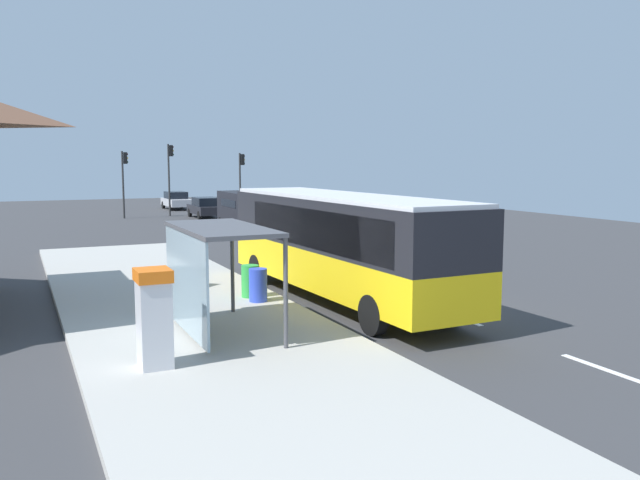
{
  "coord_description": "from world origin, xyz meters",
  "views": [
    {
      "loc": [
        -10.42,
        -15.35,
        4.2
      ],
      "look_at": [
        -1.0,
        5.01,
        1.5
      ],
      "focal_mm": 37.16,
      "sensor_mm": 36.0,
      "label": 1
    }
  ],
  "objects": [
    {
      "name": "bus",
      "position": [
        -1.71,
        2.03,
        1.84
      ],
      "size": [
        2.87,
        11.09,
        3.21
      ],
      "color": "yellow",
      "rests_on": "ground"
    },
    {
      "name": "recycling_bin_green",
      "position": [
        -4.2,
        3.02,
        0.66
      ],
      "size": [
        0.52,
        0.52,
        0.95
      ],
      "primitive_type": "cylinder",
      "color": "green",
      "rests_on": "sidewalk_platform"
    },
    {
      "name": "lane_stripe_seg_3",
      "position": [
        0.25,
        9.0,
        0.01
      ],
      "size": [
        0.16,
        2.2,
        0.01
      ],
      "primitive_type": "cube",
      "color": "silver",
      "rests_on": "ground"
    },
    {
      "name": "lane_stripe_seg_2",
      "position": [
        0.25,
        4.0,
        0.01
      ],
      "size": [
        0.16,
        2.2,
        0.01
      ],
      "primitive_type": "cube",
      "color": "silver",
      "rests_on": "ground"
    },
    {
      "name": "lane_stripe_seg_5",
      "position": [
        0.25,
        19.0,
        0.01
      ],
      "size": [
        0.16,
        2.2,
        0.01
      ],
      "primitive_type": "cube",
      "color": "silver",
      "rests_on": "ground"
    },
    {
      "name": "bus_shelter",
      "position": [
        -6.41,
        -0.53,
        2.1
      ],
      "size": [
        1.8,
        4.0,
        2.5
      ],
      "color": "#4C4C51",
      "rests_on": "sidewalk_platform"
    },
    {
      "name": "recycling_bin_blue",
      "position": [
        -4.2,
        2.32,
        0.66
      ],
      "size": [
        0.52,
        0.52,
        0.95
      ],
      "primitive_type": "cylinder",
      "color": "blue",
      "rests_on": "sidewalk_platform"
    },
    {
      "name": "lane_stripe_seg_0",
      "position": [
        0.25,
        -6.0,
        0.01
      ],
      "size": [
        0.16,
        2.2,
        0.01
      ],
      "primitive_type": "cube",
      "color": "silver",
      "rests_on": "ground"
    },
    {
      "name": "traffic_light_far_side",
      "position": [
        -3.1,
        34.3,
        3.25
      ],
      "size": [
        0.49,
        0.28,
        4.87
      ],
      "color": "#2D2D2D",
      "rests_on": "ground"
    },
    {
      "name": "sedan_far",
      "position": [
        2.3,
        32.13,
        0.79
      ],
      "size": [
        1.89,
        4.42,
        1.52
      ],
      "color": "black",
      "rests_on": "ground"
    },
    {
      "name": "lane_stripe_seg_4",
      "position": [
        0.25,
        14.0,
        0.01
      ],
      "size": [
        0.16,
        2.2,
        0.01
      ],
      "primitive_type": "cube",
      "color": "silver",
      "rests_on": "ground"
    },
    {
      "name": "sidewalk_platform",
      "position": [
        -6.4,
        2.0,
        0.09
      ],
      "size": [
        6.2,
        30.0,
        0.18
      ],
      "primitive_type": "cube",
      "color": "#ADAAA3",
      "rests_on": "ground"
    },
    {
      "name": "ground_plane",
      "position": [
        0.0,
        14.0,
        -0.02
      ],
      "size": [
        56.0,
        92.0,
        0.04
      ],
      "primitive_type": "cube",
      "color": "#38383A"
    },
    {
      "name": "lane_stripe_seg_7",
      "position": [
        0.25,
        29.0,
        0.01
      ],
      "size": [
        0.16,
        2.2,
        0.01
      ],
      "primitive_type": "cube",
      "color": "silver",
      "rests_on": "ground"
    },
    {
      "name": "lane_stripe_seg_1",
      "position": [
        0.25,
        -1.0,
        0.01
      ],
      "size": [
        0.16,
        2.2,
        0.01
      ],
      "primitive_type": "cube",
      "color": "silver",
      "rests_on": "ground"
    },
    {
      "name": "sedan_near",
      "position": [
        2.3,
        41.77,
        0.79
      ],
      "size": [
        1.89,
        4.42,
        1.52
      ],
      "color": "#B7B7BC",
      "rests_on": "ground"
    },
    {
      "name": "lane_stripe_seg_6",
      "position": [
        0.25,
        24.0,
        0.01
      ],
      "size": [
        0.16,
        2.2,
        0.01
      ],
      "primitive_type": "cube",
      "color": "silver",
      "rests_on": "ground"
    },
    {
      "name": "traffic_light_median",
      "position": [
        0.39,
        35.1,
        3.58
      ],
      "size": [
        0.49,
        0.28,
        5.43
      ],
      "color": "#2D2D2D",
      "rests_on": "ground"
    },
    {
      "name": "traffic_light_near_side",
      "position": [
        5.5,
        33.5,
        3.18
      ],
      "size": [
        0.49,
        0.28,
        4.76
      ],
      "color": "#2D2D2D",
      "rests_on": "ground"
    },
    {
      "name": "ticket_machine",
      "position": [
        -8.06,
        -2.55,
        1.17
      ],
      "size": [
        0.66,
        0.76,
        1.94
      ],
      "color": "silver",
      "rests_on": "sidewalk_platform"
    },
    {
      "name": "white_van",
      "position": [
        2.2,
        22.85,
        1.34
      ],
      "size": [
        2.12,
        5.24,
        2.3
      ],
      "color": "black",
      "rests_on": "ground"
    }
  ]
}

